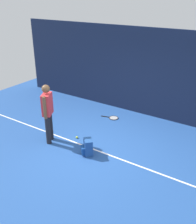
% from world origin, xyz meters
% --- Properties ---
extents(ground_plane, '(12.00, 12.00, 0.00)m').
position_xyz_m(ground_plane, '(0.00, 0.00, 0.00)').
color(ground_plane, '#234C93').
extents(back_fence, '(10.00, 0.10, 2.93)m').
position_xyz_m(back_fence, '(0.00, 3.00, 1.46)').
color(back_fence, '#141E38').
rests_on(back_fence, ground).
extents(court_line, '(9.00, 0.05, 0.00)m').
position_xyz_m(court_line, '(0.00, 0.11, 0.00)').
color(court_line, white).
rests_on(court_line, ground).
extents(tennis_player, '(0.38, 0.48, 1.70)m').
position_xyz_m(tennis_player, '(-1.25, -0.21, 0.97)').
color(tennis_player, black).
rests_on(tennis_player, ground).
extents(tennis_racket, '(0.64, 0.39, 0.03)m').
position_xyz_m(tennis_racket, '(-0.51, 2.07, 0.01)').
color(tennis_racket, black).
rests_on(tennis_racket, ground).
extents(backpack, '(0.38, 0.38, 0.44)m').
position_xyz_m(backpack, '(0.05, -0.17, 0.21)').
color(backpack, '#1E478C').
rests_on(backpack, ground).
extents(tennis_ball_near_player, '(0.07, 0.07, 0.07)m').
position_xyz_m(tennis_ball_near_player, '(-0.70, 0.33, 0.03)').
color(tennis_ball_near_player, '#CCE033').
rests_on(tennis_ball_near_player, ground).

